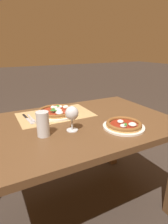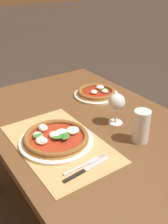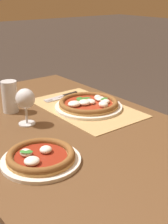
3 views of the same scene
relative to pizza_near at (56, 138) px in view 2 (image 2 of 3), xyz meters
The scene contains 8 objects.
dining_table 0.25m from the pizza_near, 104.35° to the left, with size 1.36×0.87×0.74m.
paper_placemat 0.03m from the pizza_near, 24.45° to the left, with size 0.54×0.33×0.00m, color tan.
pizza_near is the anchor object (origin of this frame).
pizza_far 0.52m from the pizza_near, 123.66° to the left, with size 0.26×0.26×0.05m.
wine_glass 0.33m from the pizza_near, 86.87° to the left, with size 0.08×0.08×0.16m.
pint_glass 0.36m from the pizza_near, 58.00° to the left, with size 0.07×0.07×0.15m.
fork 0.20m from the pizza_near, ahead, with size 0.03×0.20×0.00m.
knife 0.22m from the pizza_near, ahead, with size 0.04×0.22×0.01m.
Camera 2 is at (0.89, -0.64, 1.39)m, focal length 42.00 mm.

